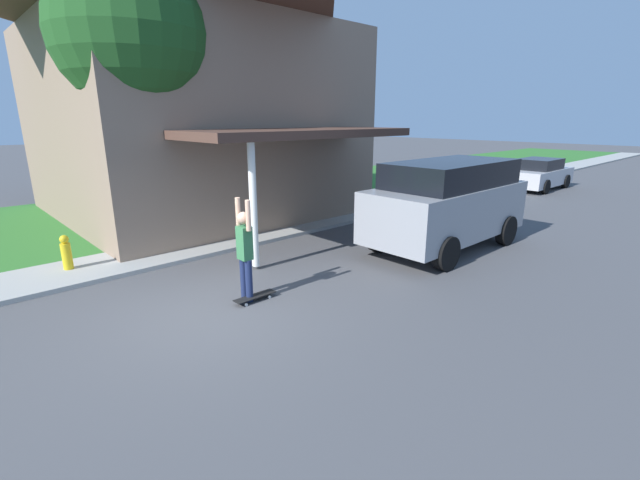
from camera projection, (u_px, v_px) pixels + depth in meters
name	position (u px, v px, depth m)	size (l,w,h in m)	color
ground_plane	(207.00, 312.00, 7.45)	(120.00, 120.00, 0.00)	#49494C
lawn	(245.00, 202.00, 17.00)	(10.00, 80.00, 0.08)	#2D6B28
sidewalk	(320.00, 220.00, 13.90)	(1.80, 80.00, 0.10)	#9E9E99
house	(189.00, 71.00, 14.41)	(11.96, 9.47, 9.06)	#89705B
lawn_tree_near	(130.00, 35.00, 9.86)	(3.54, 3.54, 6.82)	brown
suv_parked	(448.00, 202.00, 10.80)	(2.14, 4.73, 2.23)	gray
car_down_street	(539.00, 174.00, 20.17)	(1.84, 4.19, 1.43)	#B7B7BC
skateboarder	(245.00, 249.00, 7.67)	(0.41, 0.22, 1.90)	#192347
skateboard	(255.00, 297.00, 7.88)	(0.22, 0.83, 0.10)	black
fire_hydrant	(66.00, 253.00, 9.17)	(0.20, 0.20, 0.76)	gold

